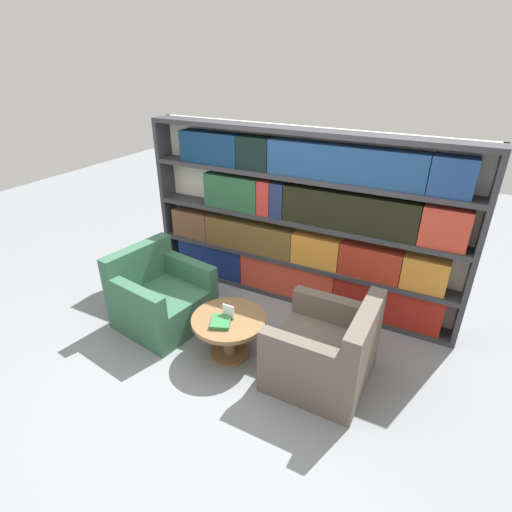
{
  "coord_description": "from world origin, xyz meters",
  "views": [
    {
      "loc": [
        1.48,
        -2.33,
        2.6
      ],
      "look_at": [
        -0.14,
        0.75,
        0.81
      ],
      "focal_mm": 28.0,
      "sensor_mm": 36.0,
      "label": 1
    }
  ],
  "objects": [
    {
      "name": "ground_plane",
      "position": [
        0.0,
        0.0,
        0.0
      ],
      "size": [
        14.0,
        14.0,
        0.0
      ],
      "primitive_type": "plane",
      "color": "gray"
    },
    {
      "name": "armchair_left",
      "position": [
        -1.05,
        0.32,
        0.29
      ],
      "size": [
        0.93,
        0.93,
        0.81
      ],
      "rotation": [
        0.0,
        0.0,
        1.42
      ],
      "color": "#336047",
      "rests_on": "ground_plane"
    },
    {
      "name": "bookshelf",
      "position": [
        0.05,
        1.46,
        0.93
      ],
      "size": [
        3.54,
        0.3,
        1.94
      ],
      "color": "silver",
      "rests_on": "ground_plane"
    },
    {
      "name": "table_sign",
      "position": [
        -0.14,
        0.21,
        0.48
      ],
      "size": [
        0.11,
        0.06,
        0.14
      ],
      "color": "black",
      "rests_on": "coffee_table"
    },
    {
      "name": "stray_book",
      "position": [
        -0.16,
        0.11,
        0.44
      ],
      "size": [
        0.24,
        0.26,
        0.04
      ],
      "color": "#2D703D",
      "rests_on": "coffee_table"
    },
    {
      "name": "armchair_right",
      "position": [
        0.76,
        0.32,
        0.29
      ],
      "size": [
        0.82,
        0.83,
        0.81
      ],
      "rotation": [
        0.0,
        0.0,
        -1.58
      ],
      "color": "brown",
      "rests_on": "ground_plane"
    },
    {
      "name": "coffee_table",
      "position": [
        -0.14,
        0.21,
        0.3
      ],
      "size": [
        0.69,
        0.69,
        0.42
      ],
      "color": "brown",
      "rests_on": "ground_plane"
    }
  ]
}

